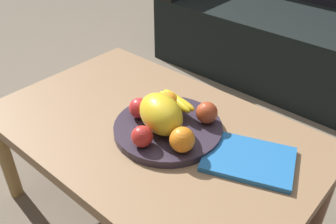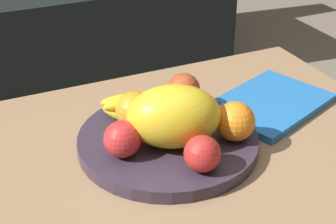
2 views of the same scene
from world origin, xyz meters
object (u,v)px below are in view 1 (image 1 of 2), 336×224
(orange_front, at_px, (168,103))
(orange_left, at_px, (182,140))
(apple_left, at_px, (207,113))
(melon_large_front, at_px, (161,114))
(apple_front, at_px, (139,108))
(magazine, at_px, (249,159))
(coffee_table, at_px, (153,138))
(banana_bunch, at_px, (175,104))
(couch, at_px, (310,29))
(apple_right, at_px, (142,136))
(fruit_bowl, at_px, (168,128))

(orange_front, height_order, orange_left, orange_front)
(orange_front, xyz_separation_m, apple_left, (0.12, 0.04, -0.00))
(melon_large_front, relative_size, orange_left, 2.29)
(apple_front, bearing_deg, magazine, 11.35)
(coffee_table, relative_size, apple_front, 16.01)
(apple_front, xyz_separation_m, banana_bunch, (0.07, 0.09, -0.00))
(orange_front, bearing_deg, orange_left, -36.59)
(orange_left, bearing_deg, coffee_table, 164.88)
(couch, xyz_separation_m, melon_large_front, (0.10, -1.39, 0.19))
(magazine, bearing_deg, apple_right, -167.76)
(orange_front, bearing_deg, apple_front, -124.98)
(coffee_table, xyz_separation_m, orange_left, (0.16, -0.04, 0.11))
(melon_large_front, height_order, orange_left, melon_large_front)
(couch, height_order, fruit_bowl, couch)
(apple_front, bearing_deg, couch, 90.31)
(coffee_table, height_order, couch, couch)
(melon_large_front, height_order, orange_front, melon_large_front)
(fruit_bowl, distance_m, orange_left, 0.13)
(couch, distance_m, orange_front, 1.32)
(fruit_bowl, height_order, melon_large_front, melon_large_front)
(magazine, bearing_deg, fruit_bowl, 169.11)
(apple_left, bearing_deg, melon_large_front, -123.04)
(orange_front, bearing_deg, magazine, -0.79)
(apple_right, xyz_separation_m, magazine, (0.26, 0.17, -0.05))
(fruit_bowl, xyz_separation_m, orange_front, (-0.05, 0.05, 0.05))
(fruit_bowl, bearing_deg, apple_front, -165.47)
(fruit_bowl, relative_size, melon_large_front, 2.02)
(apple_right, bearing_deg, orange_front, 106.97)
(orange_front, bearing_deg, melon_large_front, -62.13)
(orange_left, height_order, banana_bunch, orange_left)
(apple_front, xyz_separation_m, magazine, (0.36, 0.07, -0.05))
(apple_right, relative_size, banana_bunch, 0.41)
(couch, relative_size, apple_front, 25.70)
(apple_front, distance_m, apple_right, 0.14)
(coffee_table, bearing_deg, banana_bunch, 76.74)
(fruit_bowl, height_order, magazine, fruit_bowl)
(apple_left, height_order, banana_bunch, apple_left)
(orange_front, bearing_deg, couch, 92.69)
(magazine, bearing_deg, orange_left, -166.37)
(banana_bunch, bearing_deg, couch, 93.38)
(orange_left, bearing_deg, apple_front, 170.16)
(couch, height_order, magazine, couch)
(orange_left, distance_m, apple_front, 0.21)
(apple_left, distance_m, apple_right, 0.23)
(apple_right, distance_m, magazine, 0.31)
(fruit_bowl, relative_size, banana_bunch, 2.22)
(melon_large_front, bearing_deg, banana_bunch, 106.20)
(magazine, bearing_deg, coffee_table, 170.83)
(orange_front, xyz_separation_m, banana_bunch, (0.01, 0.02, -0.01))
(melon_large_front, xyz_separation_m, apple_left, (0.08, 0.12, -0.02))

